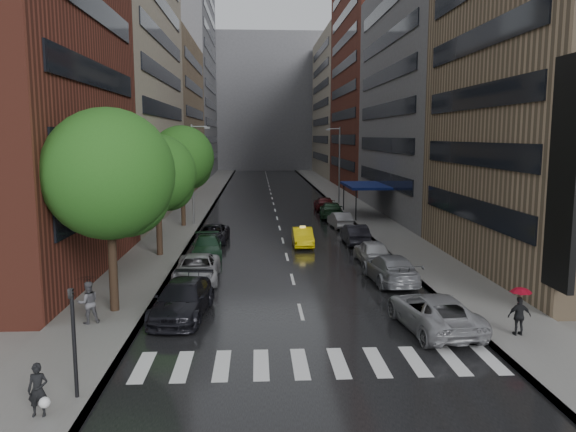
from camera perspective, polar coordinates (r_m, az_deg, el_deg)
The scene contains 21 objects.
ground at distance 22.77m, azimuth 2.11°, elevation -12.79°, with size 220.00×220.00×0.00m, color gray.
road at distance 71.67m, azimuth -1.58°, elevation 1.63°, with size 14.00×140.00×0.01m, color black.
sidewalk_left at distance 71.97m, azimuth -8.77°, elevation 1.63°, with size 4.00×140.00×0.15m, color gray.
sidewalk_right at distance 72.47m, azimuth 5.55°, elevation 1.73°, with size 4.00×140.00×0.15m, color gray.
crosswalk at distance 20.94m, azimuth 3.20°, elevation -14.70°, with size 13.15×2.80×0.01m.
buildings_left at distance 81.39m, azimuth -12.74°, elevation 13.49°, with size 8.00×108.00×38.00m.
buildings_right at distance 80.01m, azimuth 9.32°, elevation 12.99°, with size 8.05×109.10×36.00m.
building_far at distance 139.41m, azimuth -2.43°, elevation 11.38°, with size 40.00×14.00×32.00m, color slate.
tree_near at distance 26.33m, azimuth -17.74°, elevation 4.06°, with size 5.90×5.90×9.41m.
tree_mid at distance 38.38m, azimuth -13.13°, elevation 4.23°, with size 5.18×5.18×8.26m.
tree_far at distance 50.74m, azimuth -10.73°, elevation 5.83°, with size 5.69×5.69×9.06m.
taxi at distance 41.75m, azimuth 1.49°, elevation -2.14°, with size 1.44×4.13×1.36m, color yellow.
parked_cars_left at distance 34.07m, azimuth -8.87°, elevation -4.50°, with size 2.78×23.31×1.61m.
parked_cars_right at distance 41.78m, azimuth 7.06°, elevation -2.07°, with size 3.18×43.90×1.59m.
ped_bag_walker at distance 18.25m, azimuth -24.01°, elevation -15.94°, with size 0.65×0.45×1.57m.
ped_black_umbrella at distance 25.67m, azimuth -19.66°, elevation -7.61°, with size 1.11×1.02×2.09m.
ped_red_umbrella at distance 24.66m, azimuth 22.50°, elevation -8.50°, with size 0.94×0.82×2.01m.
traffic_light at distance 18.57m, azimuth -20.95°, elevation -10.97°, with size 0.18×0.15×3.45m.
street_lamp_left at distance 51.59m, azimuth -9.59°, elevation 4.43°, with size 1.74×0.22×9.00m.
street_lamp_right at distance 66.96m, azimuth 5.17°, elevation 5.34°, with size 1.74×0.22×9.00m.
awning at distance 57.46m, azimuth 7.84°, elevation 3.08°, with size 4.00×8.00×3.12m.
Camera 1 is at (-2.01, -21.17, 8.14)m, focal length 35.00 mm.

